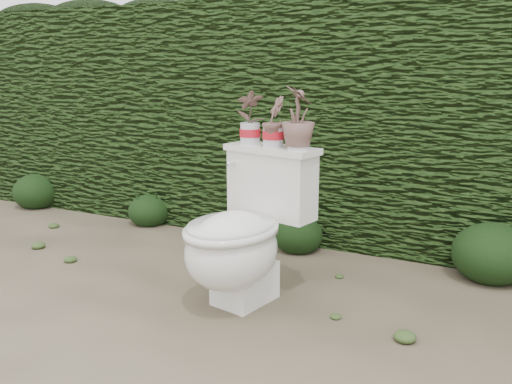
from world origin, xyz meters
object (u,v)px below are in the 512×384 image
at_px(potted_plant_right, 298,119).
at_px(toilet, 242,236).
at_px(potted_plant_center, 273,123).
at_px(potted_plant_left, 250,118).

bearing_deg(potted_plant_right, toilet, 96.49).
distance_m(toilet, potted_plant_center, 0.59).
bearing_deg(potted_plant_center, potted_plant_left, 66.70).
height_order(potted_plant_left, potted_plant_right, potted_plant_right).
bearing_deg(potted_plant_right, potted_plant_center, 40.31).
bearing_deg(potted_plant_center, toilet, 154.69).
height_order(toilet, potted_plant_center, potted_plant_center).
xyz_separation_m(toilet, potted_plant_center, (0.06, 0.23, 0.54)).
distance_m(toilet, potted_plant_left, 0.62).
bearing_deg(toilet, potted_plant_left, 120.96).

